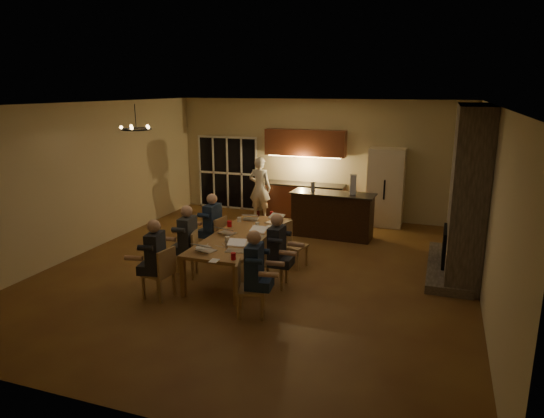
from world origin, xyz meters
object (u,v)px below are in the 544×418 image
Objects in this scene: plate_far at (272,227)px; chair_left_near at (158,273)px; person_left_mid at (188,241)px; laptop_f at (274,218)px; bar_bottle at (313,187)px; laptop_b at (235,245)px; can_cola at (258,213)px; can_right at (268,231)px; chair_right_mid at (274,262)px; person_right_mid at (277,252)px; refrigerator at (386,187)px; laptop_e at (251,214)px; chair_left_far at (213,237)px; plate_near at (247,244)px; mug_back at (239,219)px; dining_table at (242,254)px; bar_blender at (353,185)px; chair_right_far at (294,245)px; redcup_mid at (229,224)px; chair_right_near at (251,289)px; plate_left at (203,248)px; mug_mid at (257,225)px; laptop_c at (227,228)px; laptop_a at (206,245)px; chandelier at (136,129)px; bar_island at (332,215)px; redcup_near at (233,256)px; chair_left_mid at (185,254)px; person_right_near at (254,273)px; standing_person at (260,188)px; can_silver at (226,243)px; person_left_far at (213,226)px.

chair_left_near is at bearing -119.07° from plate_far.
person_left_mid reaches higher than laptop_f.
chair_left_near is 4.69m from bar_bottle.
laptop_b is (1.14, 0.66, 0.42)m from chair_left_near.
can_cola is at bearing 175.61° from chair_left_near.
can_right is at bearing -80.67° from plate_far.
chair_right_mid is at bearing 131.81° from chair_left_near.
laptop_b is 1.27× the size of plate_far.
person_right_mid is at bearing 21.83° from laptop_b.
refrigerator is 4.05m from laptop_e.
chair_left_far is 1.42m from can_right.
chair_right_mid is at bearing 8.77° from plate_near.
mug_back is 0.40× the size of plate_far.
bar_bottle is at bearing 76.47° from laptop_b.
dining_table is 3.28× the size of chair_right_mid.
can_cola is 2.35m from bar_blender.
can_right is 0.48× the size of plate_far.
chair_right_far reaches higher than redcup_mid.
chair_right_near is 1.04m from laptop_b.
plate_left is (-0.63, -1.95, -0.10)m from laptop_f.
person_right_mid reaches higher than plate_left.
person_left_mid reaches higher than mug_mid.
laptop_a is at bearing 110.82° from laptop_c.
plate_left is (0.55, -0.44, 0.07)m from person_left_mid.
can_cola is at bearing -77.60° from laptop_c.
chair_left_near is at bearing -114.35° from mug_mid.
chandelier is 4.58× the size of redcup_mid.
refrigerator is 1.01× the size of bar_island.
laptop_a is at bearing -102.82° from bar_bottle.
chair_right_far is 7.42× the size of redcup_near.
bar_blender is at bearing -151.55° from laptop_e.
chair_right_near is 3.28m from can_cola.
chair_right_near is at bearing -30.75° from plate_left.
chair_right_far is 0.64× the size of person_right_mid.
chair_left_mid is 1.95× the size of bar_blender.
person_right_near is 13.80× the size of mug_back.
bar_island is 2.69m from can_right.
mug_back is at bearing 94.12° from chair_right_far.
laptop_e is (-0.04, 2.17, 0.00)m from laptop_a.
plate_near is 3.64m from bar_blender.
redcup_near is (0.71, -1.32, -0.05)m from laptop_c.
bar_blender is at bearing 159.97° from standing_person.
can_silver is at bearing -68.13° from redcup_mid.
chair_right_near is 2.78× the size of laptop_f.
standing_person is 3.96m from can_right.
chair_right_near reaches higher than mug_back.
person_right_mid is 11.50× the size of can_silver.
person_left_far is 6.25× the size of plate_near.
bar_island is 3.05m from person_left_far.
refrigerator is 1.45× the size of person_right_near.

